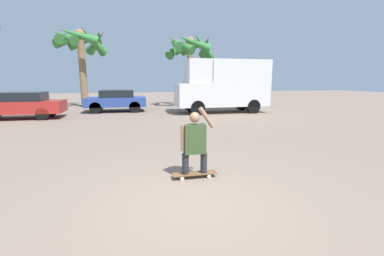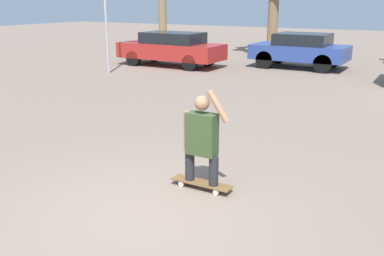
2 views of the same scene
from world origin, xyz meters
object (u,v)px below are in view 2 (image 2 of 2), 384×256
(person_skateboarder, at_px, (202,136))
(parked_car_red, at_px, (171,48))
(skateboard, at_px, (201,183))
(parked_car_blue, at_px, (300,49))

(person_skateboarder, relative_size, parked_car_red, 0.31)
(skateboard, relative_size, person_skateboarder, 0.67)
(skateboard, bearing_deg, parked_car_red, 124.89)
(person_skateboarder, bearing_deg, parked_car_blue, 100.28)
(person_skateboarder, bearing_deg, parked_car_red, 124.88)
(skateboard, height_order, parked_car_red, parked_car_red)
(person_skateboarder, relative_size, parked_car_blue, 0.37)
(parked_car_blue, distance_m, parked_car_red, 5.36)
(parked_car_blue, height_order, parked_car_red, parked_car_red)
(parked_car_blue, relative_size, parked_car_red, 0.84)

